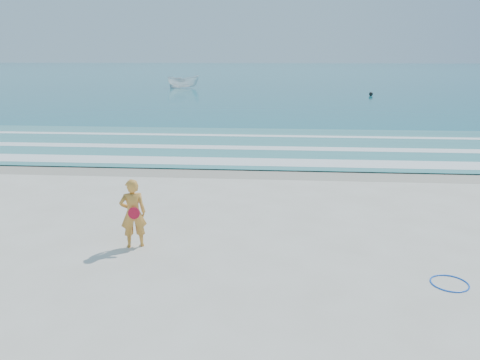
{
  "coord_description": "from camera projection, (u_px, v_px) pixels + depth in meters",
  "views": [
    {
      "loc": [
        0.96,
        -8.15,
        4.32
      ],
      "look_at": [
        -0.0,
        4.0,
        1.0
      ],
      "focal_mm": 35.0,
      "sensor_mm": 36.0,
      "label": 1
    }
  ],
  "objects": [
    {
      "name": "hoop",
      "position": [
        450.0,
        283.0,
        9.05
      ],
      "size": [
        0.92,
        0.92,
        0.03
      ],
      "primitive_type": "torus",
      "rotation": [
        0.0,
        0.0,
        0.35
      ],
      "color": "blue",
      "rests_on": "ground"
    },
    {
      "name": "ground",
      "position": [
        224.0,
        284.0,
        9.05
      ],
      "size": [
        400.0,
        400.0,
        0.0
      ],
      "primitive_type": "plane",
      "color": "silver",
      "rests_on": "ground"
    },
    {
      "name": "woman",
      "position": [
        133.0,
        213.0,
        10.6
      ],
      "size": [
        0.68,
        0.56,
        1.61
      ],
      "color": "orange",
      "rests_on": "ground"
    },
    {
      "name": "foam_far",
      "position": [
        258.0,
        136.0,
        24.91
      ],
      "size": [
        400.0,
        0.6,
        0.01
      ],
      "primitive_type": "cube",
      "color": "white",
      "rests_on": "shallow"
    },
    {
      "name": "boat",
      "position": [
        183.0,
        82.0,
        58.6
      ],
      "size": [
        4.06,
        1.66,
        1.54
      ],
      "primitive_type": "imported",
      "rotation": [
        0.0,
        0.0,
        1.61
      ],
      "color": "white",
      "rests_on": "ocean"
    },
    {
      "name": "wet_sand",
      "position": [
        250.0,
        171.0,
        17.71
      ],
      "size": [
        400.0,
        2.4,
        0.0
      ],
      "primitive_type": "cube",
      "color": "#B2A893",
      "rests_on": "ground"
    },
    {
      "name": "ocean",
      "position": [
        274.0,
        72.0,
        110.04
      ],
      "size": [
        400.0,
        190.0,
        0.04
      ],
      "primitive_type": "cube",
      "color": "#19727F",
      "rests_on": "ground"
    },
    {
      "name": "shallow",
      "position": [
        256.0,
        145.0,
        22.51
      ],
      "size": [
        400.0,
        10.0,
        0.01
      ],
      "primitive_type": "cube",
      "color": "#59B7AD",
      "rests_on": "ocean"
    },
    {
      "name": "foam_mid",
      "position": [
        256.0,
        148.0,
        21.73
      ],
      "size": [
        400.0,
        0.9,
        0.01
      ],
      "primitive_type": "cube",
      "color": "white",
      "rests_on": "shallow"
    },
    {
      "name": "buoy",
      "position": [
        371.0,
        94.0,
        47.98
      ],
      "size": [
        0.41,
        0.41,
        0.41
      ],
      "primitive_type": "sphere",
      "color": "black",
      "rests_on": "ocean"
    },
    {
      "name": "foam_near",
      "position": [
        252.0,
        162.0,
        18.95
      ],
      "size": [
        400.0,
        1.4,
        0.01
      ],
      "primitive_type": "cube",
      "color": "white",
      "rests_on": "shallow"
    }
  ]
}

